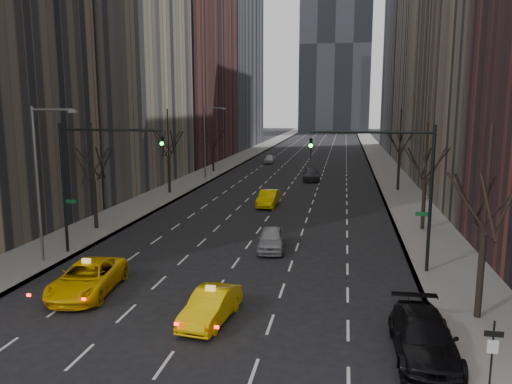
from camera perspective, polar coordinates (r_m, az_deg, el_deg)
The scene contains 24 objects.
ground at distance 19.14m, azimuth -10.48°, elevation -18.85°, with size 400.00×400.00×0.00m, color black.
sidewalk_left at distance 88.10m, azimuth -2.02°, elevation 3.83°, with size 4.50×320.00×0.15m, color slate.
sidewalk_right at distance 86.37m, azimuth 14.11°, elevation 3.42°, with size 4.50×320.00×0.15m, color slate.
bld_left_far at distance 87.19m, azimuth -8.96°, elevation 18.11°, with size 14.00×28.00×44.00m, color brown.
bld_left_deep at distance 116.93m, azimuth -4.00°, elevation 19.99°, with size 14.00×30.00×60.00m, color slate.
bld_right_deep at distance 113.50m, azimuth 18.79°, elevation 19.32°, with size 14.00×30.00×58.00m, color slate.
tree_lw_b at distance 38.63m, azimuth -18.04°, elevation 1.22°, with size 3.36×3.50×7.82m.
tree_lw_c at distance 53.13m, azimuth -9.95°, elevation 4.10°, with size 3.36×3.50×8.74m.
tree_lw_d at distance 70.29m, azimuth -4.92°, elevation 5.16°, with size 3.36×3.50×7.36m.
tree_rw_a at distance 23.06m, azimuth 24.59°, elevation -4.28°, with size 3.36×3.50×8.28m.
tree_rw_b at distance 38.51m, azimuth 18.74°, elevation 1.16°, with size 3.36×3.50×7.82m.
tree_rw_c at distance 56.22m, azimuth 16.07°, elevation 4.16°, with size 3.36×3.50×8.74m.
traffic_mast_left at distance 31.81m, azimuth -18.65°, elevation 2.67°, with size 6.69×0.39×8.00m.
traffic_mast_right at distance 28.07m, azimuth 16.08°, elevation 1.93°, with size 6.69×0.39×8.00m.
streetlight_near at distance 30.98m, azimuth -23.25°, elevation 2.46°, with size 2.83×0.22×9.00m.
streetlight_far at distance 63.11m, azimuth -5.57°, elevation 6.50°, with size 2.83×0.22×9.00m.
sign_post at distance 16.99m, azimuth 25.34°, elevation -16.76°, with size 0.55×0.06×2.80m.
taxi_suv at distance 26.27m, azimuth -18.70°, elevation -9.31°, with size 2.56×5.56×1.54m, color #FFC605.
taxi_sedan at distance 21.96m, azimuth -5.19°, elevation -12.85°, with size 1.47×4.21×1.39m, color #FDC405.
silver_sedan_ahead at distance 32.19m, azimuth 1.76°, elevation -5.40°, with size 1.69×4.19×1.43m, color gray.
parked_suv_black at distance 19.98m, azimuth 18.63°, elevation -15.46°, with size 2.18×5.36×1.55m, color black.
far_taxi at distance 46.08m, azimuth 1.43°, elevation -0.74°, with size 1.57×4.51×1.49m, color yellow.
far_suv_grey at distance 62.75m, azimuth 6.32°, elevation 2.01°, with size 2.11×5.19×1.51m, color #2D2C31.
far_car_white at distance 81.68m, azimuth 1.52°, elevation 3.79°, with size 1.60×3.98×1.36m, color silver.
Camera 1 is at (6.14, -15.68, 9.10)m, focal length 35.00 mm.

